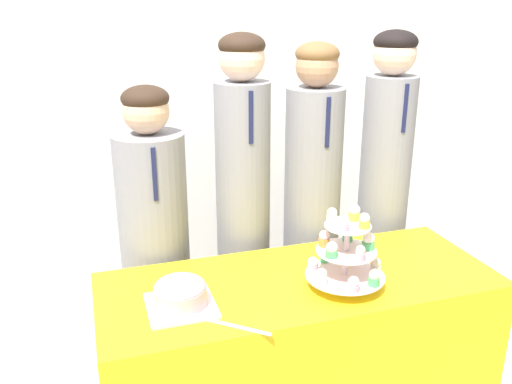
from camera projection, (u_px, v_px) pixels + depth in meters
wall_back at (218, 77)px, 3.03m from camera, size 9.00×0.06×2.70m
table at (298, 357)px, 2.23m from camera, size 1.55×0.60×0.72m
round_cake at (180, 293)px, 1.90m from camera, size 0.24×0.24×0.11m
cake_knife at (219, 322)px, 1.83m from camera, size 0.23×0.20×0.01m
cupcake_stand at (346, 253)px, 2.01m from camera, size 0.30×0.30×0.31m
student_0 at (156, 254)px, 2.42m from camera, size 0.30×0.31×1.43m
student_1 at (243, 216)px, 2.50m from camera, size 0.25×0.25×1.63m
student_2 at (311, 216)px, 2.61m from camera, size 0.27×0.27×1.59m
student_3 at (383, 199)px, 2.71m from camera, size 0.25×0.25×1.63m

